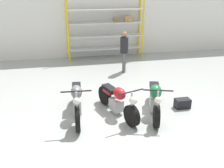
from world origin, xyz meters
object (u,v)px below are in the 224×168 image
object	(u,v)px
motorcycle_green	(155,98)
toolbox	(182,103)
motorcycle_grey	(77,100)
person_browsing	(124,49)
shelving_rack	(107,29)
motorcycle_red	(117,100)

from	to	relation	value
motorcycle_green	toolbox	xyz separation A→B (m)	(0.91, 0.10, -0.29)
motorcycle_grey	person_browsing	size ratio (longest dim) A/B	1.32
shelving_rack	motorcycle_grey	size ratio (longest dim) A/B	1.66
motorcycle_green	toolbox	world-z (taller)	motorcycle_green
toolbox	person_browsing	bearing A→B (deg)	104.14
motorcycle_green	motorcycle_red	bearing A→B (deg)	-79.72
shelving_rack	toolbox	bearing A→B (deg)	-78.82
shelving_rack	motorcycle_green	distance (m)	6.00
shelving_rack	motorcycle_red	size ratio (longest dim) A/B	1.85
motorcycle_red	toolbox	distance (m)	1.97
shelving_rack	toolbox	world-z (taller)	shelving_rack
toolbox	motorcycle_red	bearing A→B (deg)	179.18
motorcycle_green	person_browsing	xyz separation A→B (m)	(0.03, 3.59, 0.54)
person_browsing	toolbox	distance (m)	3.69
motorcycle_grey	motorcycle_red	bearing A→B (deg)	87.32
shelving_rack	motorcycle_red	xyz separation A→B (m)	(-0.80, -5.79, -0.99)
motorcycle_red	person_browsing	xyz separation A→B (m)	(1.07, 3.46, 0.56)
person_browsing	toolbox	xyz separation A→B (m)	(0.88, -3.49, -0.83)
toolbox	shelving_rack	bearing A→B (deg)	101.18
motorcycle_grey	motorcycle_green	world-z (taller)	motorcycle_grey
shelving_rack	motorcycle_grey	bearing A→B (deg)	-108.48
motorcycle_grey	person_browsing	distance (m)	4.01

